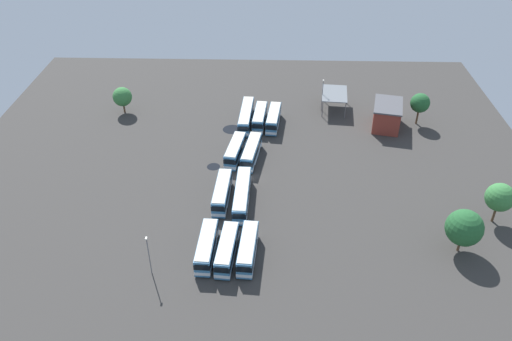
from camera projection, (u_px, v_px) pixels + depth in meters
name	position (u px, v px, depth m)	size (l,w,h in m)	color
ground_plane	(247.00, 179.00, 104.27)	(122.86, 122.86, 0.00)	#383533
bus_row0_slot0	(246.00, 116.00, 122.03)	(14.36, 3.34, 3.62)	teal
bus_row0_slot1	(260.00, 117.00, 121.43)	(10.83, 3.49, 3.62)	teal
bus_row0_slot2	(274.00, 118.00, 121.01)	(11.14, 3.75, 3.62)	teal
bus_row1_slot0	(235.00, 151.00, 109.50)	(11.01, 4.29, 3.62)	teal
bus_row1_slot1	(251.00, 152.00, 109.04)	(11.73, 4.30, 3.62)	teal
bus_row2_slot0	(222.00, 192.00, 97.39)	(11.49, 3.13, 3.62)	teal
bus_row2_slot1	(242.00, 195.00, 96.86)	(14.31, 2.97, 3.62)	teal
bus_row3_slot0	(207.00, 247.00, 85.20)	(10.87, 3.04, 3.62)	teal
bus_row3_slot1	(227.00, 249.00, 84.66)	(10.84, 3.48, 3.62)	teal
bus_row3_slot2	(248.00, 249.00, 84.80)	(10.84, 3.37, 3.62)	teal
depot_building	(387.00, 115.00, 120.16)	(10.82, 8.26, 5.84)	maroon
maintenance_shelter	(335.00, 94.00, 126.62)	(10.03, 6.97, 4.37)	slate
lamp_post_far_corner	(322.00, 94.00, 125.96)	(0.56, 0.28, 8.13)	slate
lamp_post_mid_lot	(149.00, 254.00, 80.49)	(0.56, 0.28, 7.66)	slate
tree_north_edge	(500.00, 197.00, 90.37)	(5.13, 5.13, 8.04)	brown
tree_west_edge	(420.00, 103.00, 119.77)	(4.54, 4.54, 7.77)	brown
tree_northeast	(122.00, 97.00, 125.11)	(4.66, 4.66, 6.59)	brown
tree_south_edge	(464.00, 228.00, 84.36)	(6.22, 6.22, 8.17)	brown
puddle_centre_drain	(214.00, 167.00, 107.85)	(2.80, 2.80, 0.01)	black
puddle_back_corner	(232.00, 129.00, 120.58)	(4.32, 4.32, 0.01)	black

